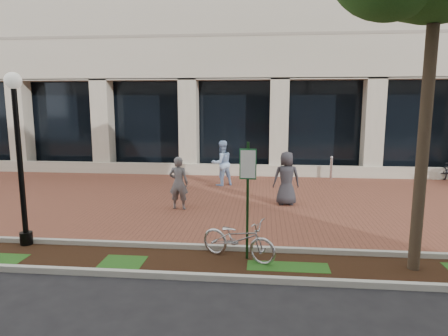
# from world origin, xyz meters

# --- Properties ---
(ground) EXTENTS (120.00, 120.00, 0.00)m
(ground) POSITION_xyz_m (0.00, 0.00, 0.00)
(ground) COLOR black
(ground) RESTS_ON ground
(brick_plaza) EXTENTS (40.00, 9.00, 0.01)m
(brick_plaza) POSITION_xyz_m (0.00, 0.00, 0.01)
(brick_plaza) COLOR brown
(brick_plaza) RESTS_ON ground
(planting_strip) EXTENTS (40.00, 1.50, 0.01)m
(planting_strip) POSITION_xyz_m (0.00, -5.25, 0.01)
(planting_strip) COLOR black
(planting_strip) RESTS_ON ground
(curb_plaza_side) EXTENTS (40.00, 0.12, 0.12)m
(curb_plaza_side) POSITION_xyz_m (0.00, -4.50, 0.06)
(curb_plaza_side) COLOR #A8A99F
(curb_plaza_side) RESTS_ON ground
(curb_street_side) EXTENTS (40.00, 0.12, 0.12)m
(curb_street_side) POSITION_xyz_m (0.00, -6.00, 0.06)
(curb_street_side) COLOR #A8A99F
(curb_street_side) RESTS_ON ground
(parking_sign) EXTENTS (0.34, 0.07, 2.44)m
(parking_sign) POSITION_xyz_m (1.06, -4.94, 1.55)
(parking_sign) COLOR #163C18
(parking_sign) RESTS_ON ground
(lamppost) EXTENTS (0.36, 0.36, 3.86)m
(lamppost) POSITION_xyz_m (-3.99, -4.60, 2.19)
(lamppost) COLOR black
(lamppost) RESTS_ON ground
(locked_bicycle) EXTENTS (1.78, 1.24, 0.89)m
(locked_bicycle) POSITION_xyz_m (0.88, -4.95, 0.44)
(locked_bicycle) COLOR #B5B6BA
(locked_bicycle) RESTS_ON ground
(pedestrian_left) EXTENTS (0.60, 0.41, 1.61)m
(pedestrian_left) POSITION_xyz_m (-1.17, -1.23, 0.81)
(pedestrian_left) COLOR #5E5E62
(pedestrian_left) RESTS_ON ground
(pedestrian_mid) EXTENTS (1.08, 1.02, 1.75)m
(pedestrian_mid) POSITION_xyz_m (-0.25, 2.37, 0.88)
(pedestrian_mid) COLOR #9ABBE6
(pedestrian_mid) RESTS_ON ground
(pedestrian_right) EXTENTS (0.88, 0.62, 1.71)m
(pedestrian_right) POSITION_xyz_m (2.09, -0.39, 0.85)
(pedestrian_right) COLOR #2D2C32
(pedestrian_right) RESTS_ON ground
(bollard) EXTENTS (0.12, 0.12, 1.01)m
(bollard) POSITION_xyz_m (4.18, 3.96, 0.51)
(bollard) COLOR silver
(bollard) RESTS_ON ground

